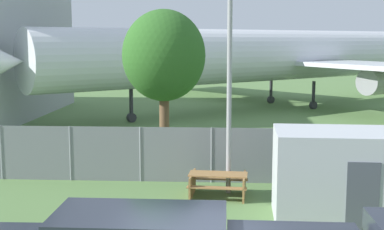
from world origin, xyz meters
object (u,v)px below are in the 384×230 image
airplane (279,56)px  picnic_bench_near_cabin (218,182)px  tree_left_of_cabin (164,56)px  portable_cabin (335,176)px

airplane → picnic_bench_near_cabin: (-4.30, -23.38, -3.37)m
picnic_bench_near_cabin → tree_left_of_cabin: 6.35m
portable_cabin → picnic_bench_near_cabin: (-3.30, 2.08, -0.80)m
airplane → picnic_bench_near_cabin: size_ratio=18.97×
tree_left_of_cabin → airplane: bearing=70.9°
portable_cabin → airplane: bearing=89.9°
portable_cabin → tree_left_of_cabin: 9.13m
picnic_bench_near_cabin → tree_left_of_cabin: bearing=116.5°
portable_cabin → tree_left_of_cabin: size_ratio=0.55×
airplane → tree_left_of_cabin: bearing=32.0°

